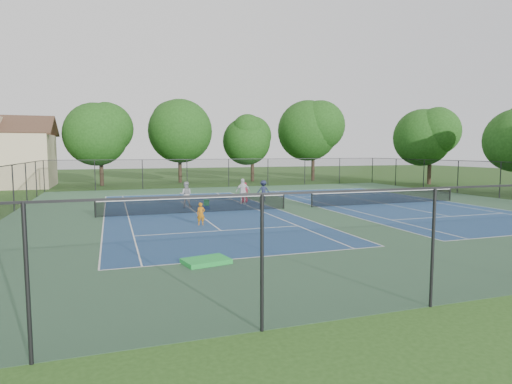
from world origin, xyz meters
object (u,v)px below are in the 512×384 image
object	(u,v)px
ball_hopper	(206,203)
bystander_b	(263,191)
tree_back_a	(100,131)
instructor	(186,195)
clapboard_house	(1,158)
bystander_c	(244,192)
bystander_a	(243,191)
tree_back_c	(252,138)
tree_side_e	(431,134)
child_player	(201,214)
ball_crate	(207,208)
tree_back_b	(179,128)
tree_back_d	(313,128)

from	to	relation	value
ball_hopper	bystander_b	bearing A→B (deg)	33.60
tree_back_a	instructor	bearing A→B (deg)	-74.59
clapboard_house	bystander_c	size ratio (longest dim) A/B	6.99
ball_hopper	bystander_a	bearing A→B (deg)	33.59
tree_back_c	clapboard_house	size ratio (longest dim) A/B	0.78
clapboard_house	tree_back_a	bearing A→B (deg)	-5.71
bystander_a	bystander_b	xyz separation A→B (m)	(2.09, 1.39, -0.13)
tree_side_e	child_player	xyz separation A→B (m)	(-30.60, -18.51, -5.21)
bystander_c	ball_crate	size ratio (longest dim) A/B	3.86
bystander_c	clapboard_house	bearing A→B (deg)	-56.90
bystander_c	ball_hopper	world-z (taller)	bystander_c
instructor	bystander_a	bearing A→B (deg)	-159.43
bystander_a	bystander_c	distance (m)	0.90
tree_back_a	tree_side_e	bearing A→B (deg)	-15.52
tree_back_c	child_player	distance (m)	32.46
bystander_a	ball_hopper	xyz separation A→B (m)	(-3.18, -2.11, -0.45)
tree_back_b	bystander_b	distance (m)	22.28
ball_hopper	ball_crate	bearing A→B (deg)	0.00
bystander_c	tree_back_c	bearing A→B (deg)	-121.26
bystander_c	tree_side_e	bearing A→B (deg)	-170.27
bystander_b	bystander_c	bearing A→B (deg)	26.90
tree_back_c	bystander_a	bearing A→B (deg)	-110.01
tree_side_e	instructor	bearing A→B (deg)	-159.71
child_player	ball_crate	size ratio (longest dim) A/B	2.99
tree_back_b	tree_back_d	distance (m)	17.12
tree_back_a	ball_crate	xyz separation A→B (m)	(6.93, -22.78, -5.90)
tree_back_c	bystander_c	size ratio (longest dim) A/B	5.43
clapboard_house	bystander_b	xyz separation A→B (m)	(22.20, -20.28, -2.29)
tree_side_e	tree_back_b	bearing A→B (deg)	156.04
tree_back_a	bystander_c	world-z (taller)	tree_back_a
tree_back_a	instructor	size ratio (longest dim) A/B	5.16
bystander_c	ball_hopper	xyz separation A→B (m)	(-3.52, -2.93, -0.29)
bystander_a	bystander_c	xyz separation A→B (m)	(0.34, 0.82, -0.16)
bystander_b	tree_side_e	bearing A→B (deg)	-149.87
tree_back_c	tree_side_e	distance (m)	21.10
tree_back_b	bystander_c	bearing A→B (deg)	-86.21
tree_back_c	bystander_c	xyz separation A→B (m)	(-7.55, -20.85, -4.71)
bystander_b	child_player	bearing A→B (deg)	62.47
clapboard_house	tree_side_e	bearing A→B (deg)	-13.45
tree_back_a	instructor	xyz separation A→B (m)	(5.83, -21.15, -5.15)
tree_back_a	bystander_c	bearing A→B (deg)	-62.24
bystander_a	ball_crate	world-z (taller)	bystander_a
ball_crate	tree_back_d	bearing A→B (deg)	50.06
bystander_b	tree_back_d	bearing A→B (deg)	-116.76
bystander_b	tree_back_b	bearing A→B (deg)	-72.62
bystander_c	ball_crate	xyz separation A→B (m)	(-3.52, -2.93, -0.63)
tree_side_e	ball_crate	distance (m)	32.26
tree_back_c	tree_side_e	bearing A→B (deg)	-31.43
tree_back_a	tree_side_e	xyz separation A→B (m)	(36.00, -10.00, -0.23)
tree_back_d	instructor	size ratio (longest dim) A/B	5.84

